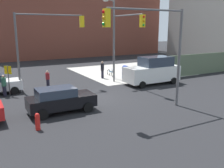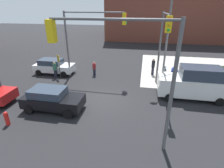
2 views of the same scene
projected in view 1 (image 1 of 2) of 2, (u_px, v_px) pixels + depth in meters
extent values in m
plane|color=black|center=(91.00, 98.00, 19.26)|extent=(120.00, 120.00, 0.00)
cube|color=#ADA89E|center=(128.00, 71.00, 31.17)|extent=(12.00, 12.00, 0.01)
cube|color=#56664C|center=(205.00, 64.00, 29.25)|extent=(16.11, 0.12, 2.40)
cube|color=brown|center=(71.00, 22.00, 51.91)|extent=(32.00, 18.00, 12.70)
cylinder|color=brown|center=(152.00, 18.00, 56.68)|extent=(1.80, 1.80, 14.67)
cylinder|color=#59595B|center=(18.00, 54.00, 20.28)|extent=(0.18, 0.18, 6.50)
cylinder|color=#59595B|center=(50.00, 15.00, 20.92)|extent=(5.68, 0.12, 0.12)
cube|color=yellow|center=(82.00, 22.00, 22.37)|extent=(0.32, 0.36, 1.00)
sphere|color=red|center=(84.00, 18.00, 22.38)|extent=(0.18, 0.18, 0.18)
sphere|color=orange|center=(84.00, 22.00, 22.45)|extent=(0.18, 0.18, 0.18)
sphere|color=green|center=(84.00, 25.00, 22.52)|extent=(0.18, 0.18, 0.18)
cylinder|color=#59595B|center=(179.00, 59.00, 16.80)|extent=(0.18, 0.18, 6.50)
cylinder|color=#59595B|center=(147.00, 10.00, 14.82)|extent=(5.50, 0.12, 0.12)
cube|color=yellow|center=(107.00, 18.00, 13.65)|extent=(0.32, 0.36, 1.00)
sphere|color=red|center=(104.00, 12.00, 13.49)|extent=(0.18, 0.18, 0.18)
sphere|color=orange|center=(104.00, 18.00, 13.56)|extent=(0.18, 0.18, 0.18)
sphere|color=green|center=(104.00, 24.00, 13.64)|extent=(0.18, 0.18, 0.18)
cylinder|color=#59595B|center=(114.00, 49.00, 24.50)|extent=(0.18, 0.18, 6.50)
cylinder|color=#59595B|center=(127.00, 15.00, 21.81)|extent=(0.12, 4.65, 0.12)
cube|color=yellow|center=(142.00, 21.00, 19.94)|extent=(0.36, 0.32, 1.00)
sphere|color=red|center=(144.00, 17.00, 19.72)|extent=(0.18, 0.18, 0.18)
sphere|color=orange|center=(144.00, 21.00, 19.79)|extent=(0.18, 0.18, 0.18)
sphere|color=green|center=(144.00, 25.00, 19.86)|extent=(0.18, 0.18, 0.18)
cylinder|color=slate|center=(114.00, 41.00, 25.77)|extent=(0.20, 0.20, 8.00)
cylinder|color=slate|center=(110.00, 0.00, 23.80)|extent=(1.84, 1.69, 0.10)
ellipsoid|color=silver|center=(106.00, 0.00, 22.72)|extent=(0.56, 0.36, 0.24)
cylinder|color=#4C4C4C|center=(9.00, 81.00, 19.90)|extent=(0.08, 0.08, 2.40)
cube|color=yellow|center=(8.00, 70.00, 19.72)|extent=(0.48, 0.48, 0.64)
cube|color=navy|center=(126.00, 74.00, 26.31)|extent=(0.56, 0.64, 1.15)
cylinder|color=navy|center=(126.00, 68.00, 26.19)|extent=(0.56, 0.64, 0.56)
cylinder|color=red|center=(38.00, 123.00, 13.24)|extent=(0.26, 0.26, 0.80)
sphere|color=red|center=(37.00, 115.00, 13.15)|extent=(0.24, 0.24, 0.24)
cylinder|color=black|center=(12.00, 86.00, 21.83)|extent=(0.64, 0.22, 0.64)
cylinder|color=black|center=(15.00, 91.00, 20.29)|extent=(0.64, 0.22, 0.64)
cube|color=black|center=(62.00, 101.00, 16.04)|extent=(4.26, 1.80, 0.75)
cube|color=#2D3847|center=(56.00, 92.00, 15.73)|extent=(2.38, 1.58, 0.55)
cylinder|color=black|center=(78.00, 100.00, 17.57)|extent=(0.64, 0.22, 0.64)
cylinder|color=black|center=(88.00, 107.00, 16.03)|extent=(0.64, 0.22, 0.64)
cylinder|color=black|center=(36.00, 107.00, 16.21)|extent=(0.64, 0.22, 0.64)
cylinder|color=black|center=(43.00, 115.00, 14.67)|extent=(0.64, 0.22, 0.64)
cube|color=white|center=(152.00, 73.00, 23.93)|extent=(5.40, 2.10, 1.40)
cube|color=#2D3847|center=(156.00, 61.00, 23.87)|extent=(3.02, 1.85, 0.90)
cylinder|color=black|center=(142.00, 85.00, 22.32)|extent=(0.64, 0.22, 0.64)
cylinder|color=black|center=(130.00, 81.00, 24.12)|extent=(0.64, 0.22, 0.64)
cylinder|color=black|center=(174.00, 81.00, 24.04)|extent=(0.64, 0.22, 0.64)
cylinder|color=black|center=(160.00, 77.00, 25.84)|extent=(0.64, 0.22, 0.64)
cylinder|color=#2D664C|center=(4.00, 82.00, 19.54)|extent=(0.36, 0.36, 0.66)
sphere|color=tan|center=(3.00, 76.00, 19.44)|extent=(0.23, 0.23, 0.23)
cylinder|color=#1E1E2D|center=(5.00, 91.00, 19.71)|extent=(0.28, 0.28, 0.84)
cylinder|color=maroon|center=(48.00, 76.00, 22.54)|extent=(0.36, 0.36, 0.59)
sphere|color=tan|center=(47.00, 72.00, 22.46)|extent=(0.20, 0.20, 0.20)
cylinder|color=#1E1E2D|center=(48.00, 83.00, 22.69)|extent=(0.28, 0.28, 0.74)
cylinder|color=black|center=(102.00, 67.00, 26.51)|extent=(0.36, 0.36, 0.70)
sphere|color=tan|center=(102.00, 62.00, 26.41)|extent=(0.24, 0.24, 0.24)
cylinder|color=#1E1E2D|center=(102.00, 74.00, 26.69)|extent=(0.28, 0.28, 0.89)
torus|color=black|center=(109.00, 72.00, 28.41)|extent=(0.05, 0.71, 0.71)
torus|color=black|center=(113.00, 74.00, 27.53)|extent=(0.05, 0.71, 0.71)
cube|color=#1E5999|center=(111.00, 72.00, 27.93)|extent=(0.04, 1.04, 0.08)
cylinder|color=#1E5999|center=(112.00, 70.00, 27.64)|extent=(0.04, 0.04, 0.40)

